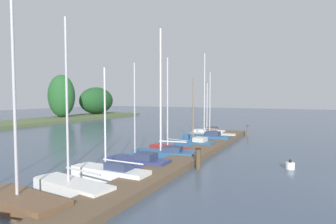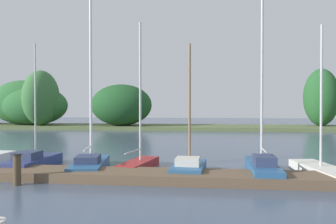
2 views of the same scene
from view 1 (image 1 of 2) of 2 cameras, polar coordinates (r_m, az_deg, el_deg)
dock_pier at (r=16.07m, az=1.96°, el=-10.17°), size 29.79×1.80×0.35m
sailboat_2 at (r=11.31m, az=-27.82°, el=-15.37°), size 1.58×3.97×7.30m
sailboat_3 at (r=12.39m, az=-19.12°, el=-13.64°), size 1.62×4.07×7.00m
sailboat_4 at (r=13.82m, az=-11.85°, el=-11.72°), size 1.11×4.17×5.22m
sailboat_5 at (r=15.80m, az=-6.18°, el=-9.85°), size 1.28×3.70×5.70m
sailboat_6 at (r=18.02m, az=-0.94°, el=-7.93°), size 1.91×4.19×8.07m
sailboat_7 at (r=20.13m, az=0.09°, el=-6.88°), size 1.46×3.26×6.58m
sailboat_8 at (r=21.77m, az=5.39°, el=-6.19°), size 1.41×3.15×5.39m
sailboat_9 at (r=24.49m, az=7.69°, el=-4.95°), size 1.14×4.19×7.52m
sailboat_10 at (r=26.89m, az=8.63°, el=-4.58°), size 1.83×4.53×6.11m
sailboat_11 at (r=28.91m, az=8.10°, el=-3.86°), size 1.11×3.28×5.19m
mooring_piling_1 at (r=15.37m, az=6.10°, el=-9.32°), size 0.31×0.31×1.11m
mooring_piling_2 at (r=28.67m, az=15.75°, el=-3.66°), size 0.18×0.18×1.05m
channel_buoy_0 at (r=16.70m, az=23.39°, el=-9.85°), size 0.47×0.47×0.52m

